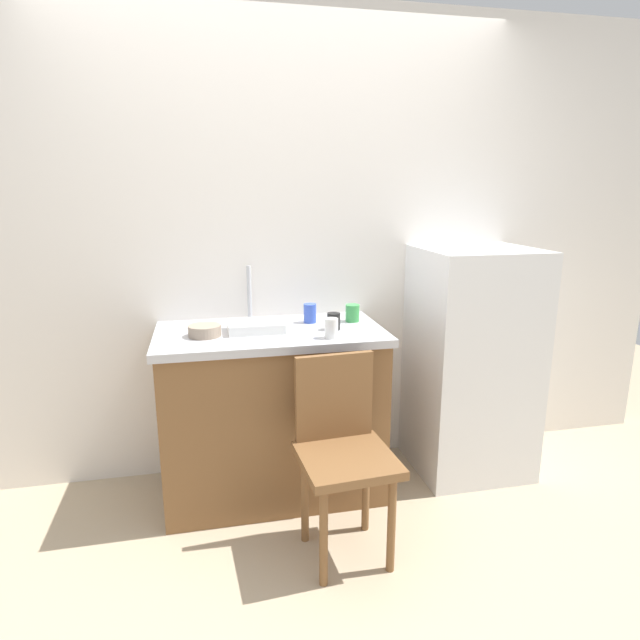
{
  "coord_description": "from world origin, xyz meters",
  "views": [
    {
      "loc": [
        -0.43,
        -1.98,
        1.61
      ],
      "look_at": [
        0.14,
        0.6,
        0.95
      ],
      "focal_mm": 29.99,
      "sensor_mm": 36.0,
      "label": 1
    }
  ],
  "objects": [
    {
      "name": "ground_plane",
      "position": [
        0.0,
        0.0,
        0.0
      ],
      "size": [
        8.0,
        8.0,
        0.0
      ],
      "primitive_type": "plane",
      "color": "tan"
    },
    {
      "name": "back_wall",
      "position": [
        0.0,
        1.0,
        1.28
      ],
      "size": [
        4.8,
        0.1,
        2.55
      ],
      "primitive_type": "cube",
      "color": "white",
      "rests_on": "ground_plane"
    },
    {
      "name": "cabinet_base",
      "position": [
        -0.11,
        0.65,
        0.43
      ],
      "size": [
        1.11,
        0.6,
        0.86
      ],
      "primitive_type": "cube",
      "color": "brown",
      "rests_on": "ground_plane"
    },
    {
      "name": "countertop",
      "position": [
        -0.11,
        0.65,
        0.88
      ],
      "size": [
        1.15,
        0.64,
        0.04
      ],
      "primitive_type": "cube",
      "color": "#B7B7BC",
      "rests_on": "cabinet_base"
    },
    {
      "name": "faucet",
      "position": [
        -0.19,
        0.9,
        1.05
      ],
      "size": [
        0.02,
        0.02,
        0.3
      ],
      "primitive_type": "cylinder",
      "color": "#B7B7BC",
      "rests_on": "countertop"
    },
    {
      "name": "refrigerator",
      "position": [
        1.03,
        0.66,
        0.65
      ],
      "size": [
        0.62,
        0.57,
        1.29
      ],
      "primitive_type": "cube",
      "color": "white",
      "rests_on": "ground_plane"
    },
    {
      "name": "chair",
      "position": [
        0.13,
        0.1,
        0.5
      ],
      "size": [
        0.43,
        0.43,
        0.89
      ],
      "rotation": [
        0.0,
        0.0,
        0.07
      ],
      "color": "brown",
      "rests_on": "ground_plane"
    },
    {
      "name": "dish_tray",
      "position": [
        -0.19,
        0.64,
        0.93
      ],
      "size": [
        0.28,
        0.2,
        0.05
      ],
      "primitive_type": "cube",
      "color": "white",
      "rests_on": "countertop"
    },
    {
      "name": "terracotta_bowl",
      "position": [
        -0.44,
        0.6,
        0.93
      ],
      "size": [
        0.16,
        0.16,
        0.05
      ],
      "primitive_type": "cylinder",
      "color": "gray",
      "rests_on": "countertop"
    },
    {
      "name": "cup_blue",
      "position": [
        0.12,
        0.76,
        0.95
      ],
      "size": [
        0.07,
        0.07,
        0.1
      ],
      "primitive_type": "cylinder",
      "color": "blue",
      "rests_on": "countertop"
    },
    {
      "name": "cup_black",
      "position": [
        0.21,
        0.59,
        0.95
      ],
      "size": [
        0.07,
        0.07,
        0.09
      ],
      "primitive_type": "cylinder",
      "color": "black",
      "rests_on": "countertop"
    },
    {
      "name": "cup_white",
      "position": [
        0.16,
        0.43,
        0.95
      ],
      "size": [
        0.07,
        0.07,
        0.1
      ],
      "primitive_type": "cylinder",
      "color": "white",
      "rests_on": "countertop"
    },
    {
      "name": "cup_green",
      "position": [
        0.35,
        0.73,
        0.95
      ],
      "size": [
        0.07,
        0.07,
        0.09
      ],
      "primitive_type": "cylinder",
      "color": "green",
      "rests_on": "countertop"
    }
  ]
}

